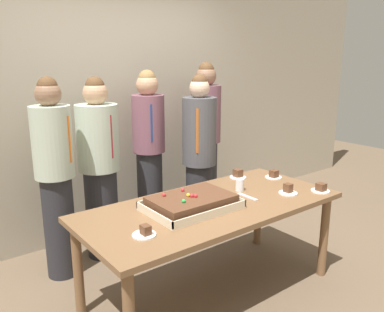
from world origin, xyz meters
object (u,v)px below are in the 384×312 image
Objects in this scene: plated_slice_far_left at (321,189)px; person_green_shirt_behind at (100,167)px; plated_slice_near_left at (288,190)px; person_back_corner at (199,158)px; person_serving_front at (55,176)px; person_far_right_suit at (206,140)px; party_table at (212,214)px; person_striped_tie_right at (149,152)px; plated_slice_near_right at (238,175)px; cake_server_utensil at (247,197)px; sheet_cake at (191,203)px; drink_cup_nearest at (240,185)px; plated_slice_center_front at (274,175)px; plated_slice_far_right at (145,232)px.

plated_slice_far_left is 0.09× the size of person_green_shirt_behind.
person_back_corner is (-0.13, 0.99, 0.09)m from plated_slice_near_left.
person_serving_front is 0.95× the size of person_far_right_suit.
person_striped_tie_right reaches higher than party_table.
plated_slice_near_right is at bearing 32.93° from person_serving_front.
plated_slice_far_left is 0.75× the size of cake_server_utensil.
sheet_cake is 0.39× the size of person_green_shirt_behind.
plated_slice_near_left is at bearing 17.62° from person_serving_front.
drink_cup_nearest is (-0.24, -0.27, 0.02)m from plated_slice_near_right.
plated_slice_center_front is 0.75× the size of cake_server_utensil.
cake_server_utensil is (-0.32, 0.14, -0.02)m from plated_slice_near_left.
plated_slice_far_left is 0.09× the size of person_far_right_suit.
person_green_shirt_behind is at bearing 121.21° from cake_server_utensil.
plated_slice_center_front is 0.49m from drink_cup_nearest.
plated_slice_far_right is 1.52m from person_back_corner.
person_back_corner reaches higher than plated_slice_far_right.
sheet_cake reaches higher than plated_slice_near_right.
sheet_cake reaches higher than cake_server_utensil.
person_far_right_suit is (0.88, 1.14, 0.26)m from party_table.
person_far_right_suit is at bearing 175.16° from person_back_corner.
plated_slice_center_front is (1.05, 0.14, -0.02)m from sheet_cake.
plated_slice_near_right is 1.00× the size of plated_slice_far_left.
plated_slice_far_left is at bearing 30.88° from person_green_shirt_behind.
person_green_shirt_behind is at bearing 142.97° from plated_slice_center_front.
sheet_cake is 0.52m from plated_slice_far_right.
person_far_right_suit is (0.27, 0.79, 0.15)m from plated_slice_near_right.
plated_slice_near_right is at bearing 141.04° from plated_slice_center_front.
plated_slice_center_front is 0.09× the size of person_back_corner.
person_striped_tie_right is at bearing 96.46° from cake_server_utensil.
plated_slice_center_front is 0.09× the size of person_far_right_suit.
drink_cup_nearest is (-0.51, 0.42, 0.03)m from plated_slice_far_left.
sheet_cake is at bearing 162.11° from plated_slice_far_left.
person_far_right_suit reaches higher than plated_slice_center_front.
sheet_cake is 4.33× the size of plated_slice_center_front.
plated_slice_near_left is 1.00× the size of plated_slice_far_left.
drink_cup_nearest is at bearing 26.43° from person_green_shirt_behind.
party_table is at bearing -149.82° from plated_slice_near_right.
person_striped_tie_right is (0.36, 1.16, 0.10)m from sheet_cake.
person_serving_front is (-1.44, 0.63, 0.10)m from plated_slice_near_right.
sheet_cake is 0.87m from plated_slice_near_right.
person_green_shirt_behind is (-0.70, 1.16, 0.10)m from cake_server_utensil.
plated_slice_far_left is 1.18m from person_back_corner.
party_table is at bearing -3.90° from sheet_cake.
party_table is 20.01× the size of drink_cup_nearest.
person_far_right_suit is at bearing 79.58° from plated_slice_near_left.
person_green_shirt_behind reaches higher than party_table.
plated_slice_near_right is at bearing 45.49° from person_striped_tie_right.
plated_slice_far_left is 0.66m from drink_cup_nearest.
person_green_shirt_behind is 0.97× the size of person_striped_tie_right.
sheet_cake is at bearing -0.01° from person_striped_tie_right.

